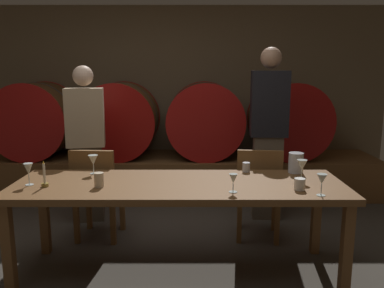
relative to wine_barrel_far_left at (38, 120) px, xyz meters
name	(u,v)px	position (x,y,z in m)	size (l,w,h in m)	color
ground_plane	(146,277)	(1.60, -2.14, -0.95)	(7.80, 7.80, 0.00)	#3F3A33
back_wall	(167,97)	(1.60, 0.55, 0.25)	(6.00, 0.24, 2.41)	brown
barrel_shelf	(165,174)	(1.60, 0.00, -0.71)	(5.40, 0.90, 0.48)	brown
wine_barrel_far_left	(38,120)	(0.00, 0.00, 0.00)	(0.95, 0.76, 0.95)	#513319
wine_barrel_center_left	(121,120)	(1.06, 0.00, 0.00)	(0.95, 0.76, 0.95)	brown
wine_barrel_center_right	(206,120)	(2.13, 0.00, 0.00)	(0.95, 0.76, 0.95)	#513319
wine_barrel_far_right	(289,120)	(3.19, 0.00, 0.00)	(0.95, 0.76, 0.95)	brown
dining_table	(180,191)	(1.87, -2.06, -0.29)	(2.50, 0.79, 0.73)	brown
chair_left	(98,190)	(1.09, -1.45, -0.46)	(0.43, 0.43, 0.88)	brown
chair_right	(260,190)	(2.58, -1.45, -0.46)	(0.45, 0.45, 0.88)	brown
guest_left	(87,143)	(0.87, -0.94, -0.12)	(0.42, 0.30, 1.62)	brown
guest_right	(269,132)	(2.77, -0.88, -0.02)	(0.40, 0.27, 1.80)	brown
candle_center	(46,179)	(0.89, -2.16, -0.17)	(0.05, 0.05, 0.20)	olive
pitcher	(297,163)	(2.83, -1.76, -0.14)	(0.12, 0.12, 0.17)	silver
wine_glass_far_left	(30,169)	(0.76, -2.12, -0.10)	(0.07, 0.07, 0.17)	silver
wine_glass_left	(94,160)	(1.16, -1.80, -0.11)	(0.08, 0.08, 0.16)	silver
wine_glass_center	(234,179)	(2.25, -2.30, -0.13)	(0.06, 0.06, 0.13)	silver
wine_glass_right	(303,166)	(2.81, -2.01, -0.10)	(0.08, 0.08, 0.17)	silver
wine_glass_far_right	(323,180)	(2.85, -2.37, -0.11)	(0.07, 0.07, 0.15)	silver
cup_left	(100,180)	(1.29, -2.17, -0.17)	(0.07, 0.07, 0.11)	beige
cup_center	(247,167)	(2.42, -1.74, -0.18)	(0.06, 0.06, 0.08)	silver
cup_right	(301,184)	(2.74, -2.24, -0.18)	(0.08, 0.08, 0.08)	white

